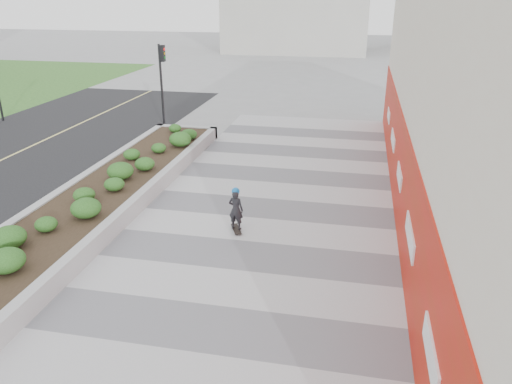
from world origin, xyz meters
TOP-DOWN VIEW (x-y plane):
  - walkway at (0.00, 3.00)m, footprint 8.00×36.00m
  - planter at (-5.50, 7.00)m, footprint 3.00×18.00m
  - traffic_signal_near at (-7.23, 17.50)m, footprint 0.33×0.28m
  - manhole_cover at (0.50, 3.00)m, footprint 0.44×0.44m
  - skateboarder at (-0.70, 6.39)m, footprint 0.50×0.74m

SIDE VIEW (x-z plane):
  - manhole_cover at x=0.50m, z-range 0.00..0.01m
  - walkway at x=0.00m, z-range 0.00..0.01m
  - planter at x=-5.50m, z-range -0.03..0.87m
  - skateboarder at x=-0.70m, z-range 0.01..1.39m
  - traffic_signal_near at x=-7.23m, z-range 0.66..4.86m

